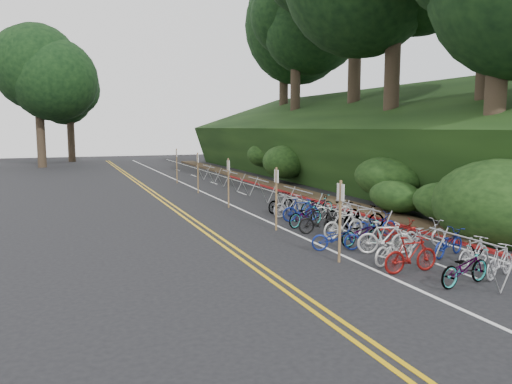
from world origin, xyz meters
TOP-DOWN VIEW (x-y plane):
  - ground at (0.00, 0.00)m, footprint 120.00×120.00m
  - road_markings at (0.63, 10.10)m, footprint 7.47×80.00m
  - red_curb at (5.70, 12.00)m, footprint 0.25×28.00m
  - embankment at (12.96, 19.04)m, footprint 14.30×48.14m
  - tree_cluster at (9.76, 22.03)m, footprint 34.00×55.34m
  - bike_rack_front at (2.64, -2.75)m, footprint 1.15×2.66m
  - bike_racks_rest at (3.00, 13.00)m, footprint 1.14×23.00m
  - signpost_near at (0.49, 0.00)m, footprint 0.08×0.40m
  - signposts_rest at (0.60, 14.00)m, footprint 0.08×18.40m
  - bike_front at (1.14, 1.30)m, footprint 1.00×1.73m
  - bike_valet at (2.94, 2.54)m, footprint 3.27×13.55m

SIDE VIEW (x-z plane):
  - ground at x=0.00m, z-range 0.00..0.00m
  - road_markings at x=0.63m, z-range 0.00..0.01m
  - red_curb at x=5.70m, z-range 0.00..0.10m
  - bike_front at x=1.14m, z-range 0.00..0.86m
  - bike_valet at x=2.94m, z-range -0.05..1.02m
  - bike_rack_front at x=2.64m, z-range 0.26..1.44m
  - bike_racks_rest at x=3.00m, z-range 0.27..1.44m
  - signpost_near at x=0.49m, z-range 0.18..2.67m
  - signposts_rest at x=0.60m, z-range 0.18..2.68m
  - embankment at x=12.96m, z-range -1.99..7.12m
  - tree_cluster at x=9.76m, z-range 2.56..23.74m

